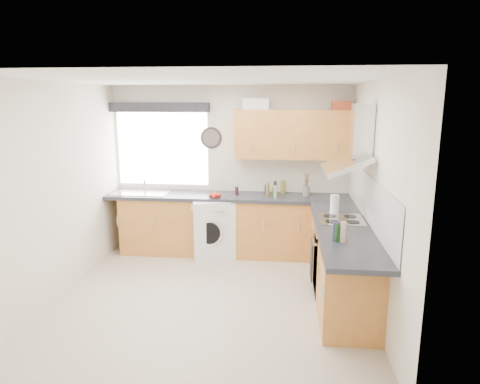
# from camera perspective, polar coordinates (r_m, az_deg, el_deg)

# --- Properties ---
(ground_plane) EXTENTS (3.60, 3.60, 0.00)m
(ground_plane) POSITION_cam_1_polar(r_m,az_deg,el_deg) (5.22, -3.83, -13.83)
(ground_plane) COLOR beige
(ceiling) EXTENTS (3.60, 3.60, 0.02)m
(ceiling) POSITION_cam_1_polar(r_m,az_deg,el_deg) (4.70, -4.27, 14.73)
(ceiling) COLOR white
(ceiling) RESTS_ON wall_back
(wall_back) EXTENTS (3.60, 0.02, 2.50)m
(wall_back) POSITION_cam_1_polar(r_m,az_deg,el_deg) (6.56, -1.30, 3.08)
(wall_back) COLOR silver
(wall_back) RESTS_ON ground_plane
(wall_front) EXTENTS (3.60, 0.02, 2.50)m
(wall_front) POSITION_cam_1_polar(r_m,az_deg,el_deg) (3.12, -9.84, -7.49)
(wall_front) COLOR silver
(wall_front) RESTS_ON ground_plane
(wall_left) EXTENTS (0.02, 3.60, 2.50)m
(wall_left) POSITION_cam_1_polar(r_m,az_deg,el_deg) (5.42, -23.14, 0.14)
(wall_left) COLOR silver
(wall_left) RESTS_ON ground_plane
(wall_right) EXTENTS (0.02, 3.60, 2.50)m
(wall_right) POSITION_cam_1_polar(r_m,az_deg,el_deg) (4.83, 17.48, -0.80)
(wall_right) COLOR silver
(wall_right) RESTS_ON ground_plane
(window) EXTENTS (1.40, 0.02, 1.10)m
(window) POSITION_cam_1_polar(r_m,az_deg,el_deg) (6.72, -10.28, 5.70)
(window) COLOR white
(window) RESTS_ON wall_back
(window_blind) EXTENTS (1.50, 0.18, 0.14)m
(window_blind) POSITION_cam_1_polar(r_m,az_deg,el_deg) (6.59, -10.71, 11.05)
(window_blind) COLOR black
(window_blind) RESTS_ON wall_back
(splashback) EXTENTS (0.01, 3.00, 0.54)m
(splashback) POSITION_cam_1_polar(r_m,az_deg,el_deg) (5.13, 16.68, -0.81)
(splashback) COLOR white
(splashback) RESTS_ON wall_right
(base_cab_back) EXTENTS (3.00, 0.58, 0.86)m
(base_cab_back) POSITION_cam_1_polar(r_m,az_deg,el_deg) (6.47, -2.47, -4.50)
(base_cab_back) COLOR #AF6D2E
(base_cab_back) RESTS_ON ground_plane
(base_cab_corner) EXTENTS (0.60, 0.60, 0.86)m
(base_cab_corner) POSITION_cam_1_polar(r_m,az_deg,el_deg) (6.43, 11.81, -4.87)
(base_cab_corner) COLOR #AF6D2E
(base_cab_corner) RESTS_ON ground_plane
(base_cab_right) EXTENTS (0.58, 2.10, 0.86)m
(base_cab_right) POSITION_cam_1_polar(r_m,az_deg,el_deg) (5.16, 13.38, -9.25)
(base_cab_right) COLOR #AF6D2E
(base_cab_right) RESTS_ON ground_plane
(worktop_back) EXTENTS (3.60, 0.62, 0.05)m
(worktop_back) POSITION_cam_1_polar(r_m,az_deg,el_deg) (6.33, -1.63, -0.61)
(worktop_back) COLOR #22242A
(worktop_back) RESTS_ON base_cab_back
(worktop_right) EXTENTS (0.62, 2.42, 0.05)m
(worktop_right) POSITION_cam_1_polar(r_m,az_deg,el_deg) (4.87, 13.74, -4.91)
(worktop_right) COLOR #22242A
(worktop_right) RESTS_ON base_cab_right
(sink) EXTENTS (0.84, 0.46, 0.10)m
(sink) POSITION_cam_1_polar(r_m,az_deg,el_deg) (6.63, -13.11, 0.22)
(sink) COLOR silver
(sink) RESTS_ON worktop_back
(oven) EXTENTS (0.56, 0.58, 0.85)m
(oven) POSITION_cam_1_polar(r_m,az_deg,el_deg) (5.30, 13.06, -8.71)
(oven) COLOR black
(oven) RESTS_ON ground_plane
(hob_plate) EXTENTS (0.52, 0.52, 0.01)m
(hob_plate) POSITION_cam_1_polar(r_m,az_deg,el_deg) (5.15, 13.33, -3.59)
(hob_plate) COLOR silver
(hob_plate) RESTS_ON worktop_right
(extractor_hood) EXTENTS (0.52, 0.78, 0.66)m
(extractor_hood) POSITION_cam_1_polar(r_m,az_deg,el_deg) (5.01, 14.95, 5.83)
(extractor_hood) COLOR silver
(extractor_hood) RESTS_ON wall_right
(upper_cabinets) EXTENTS (1.70, 0.35, 0.70)m
(upper_cabinets) POSITION_cam_1_polar(r_m,az_deg,el_deg) (6.26, 7.20, 7.63)
(upper_cabinets) COLOR #AF6D2E
(upper_cabinets) RESTS_ON wall_back
(washing_machine) EXTENTS (0.73, 0.72, 0.87)m
(washing_machine) POSITION_cam_1_polar(r_m,az_deg,el_deg) (6.38, -3.65, -4.70)
(washing_machine) COLOR white
(washing_machine) RESTS_ON ground_plane
(wall_clock) EXTENTS (0.33, 0.04, 0.33)m
(wall_clock) POSITION_cam_1_polar(r_m,az_deg,el_deg) (6.52, -3.89, 7.20)
(wall_clock) COLOR black
(wall_clock) RESTS_ON wall_back
(casserole) EXTENTS (0.39, 0.28, 0.16)m
(casserole) POSITION_cam_1_polar(r_m,az_deg,el_deg) (6.35, 2.21, 11.66)
(casserole) COLOR white
(casserole) RESTS_ON upper_cabinets
(storage_box) EXTENTS (0.27, 0.23, 0.12)m
(storage_box) POSITION_cam_1_polar(r_m,az_deg,el_deg) (6.26, 13.37, 11.16)
(storage_box) COLOR #AC3F23
(storage_box) RESTS_ON upper_cabinets
(utensil_pot) EXTENTS (0.12, 0.12, 0.14)m
(utensil_pot) POSITION_cam_1_polar(r_m,az_deg,el_deg) (6.31, 8.83, 0.10)
(utensil_pot) COLOR slate
(utensil_pot) RESTS_ON worktop_back
(kitchen_roll) EXTENTS (0.13, 0.13, 0.24)m
(kitchen_roll) POSITION_cam_1_polar(r_m,az_deg,el_deg) (5.39, 12.49, -1.62)
(kitchen_roll) COLOR white
(kitchen_roll) RESTS_ON worktop_right
(tomato_cluster) EXTENTS (0.19, 0.19, 0.07)m
(tomato_cluster) POSITION_cam_1_polar(r_m,az_deg,el_deg) (6.15, -3.36, -0.44)
(tomato_cluster) COLOR #B21B11
(tomato_cluster) RESTS_ON worktop_back
(jar_0) EXTENTS (0.07, 0.07, 0.19)m
(jar_0) POSITION_cam_1_polar(r_m,az_deg,el_deg) (6.43, 5.74, 0.64)
(jar_0) COLOR olive
(jar_0) RESTS_ON worktop_back
(jar_1) EXTENTS (0.05, 0.05, 0.13)m
(jar_1) POSITION_cam_1_polar(r_m,az_deg,el_deg) (6.44, 3.50, 0.42)
(jar_1) COLOR navy
(jar_1) RESTS_ON worktop_back
(jar_2) EXTENTS (0.05, 0.05, 0.12)m
(jar_2) POSITION_cam_1_polar(r_m,az_deg,el_deg) (6.33, -0.45, 0.15)
(jar_2) COLOR #361319
(jar_2) RESTS_ON worktop_back
(jar_3) EXTENTS (0.04, 0.04, 0.24)m
(jar_3) POSITION_cam_1_polar(r_m,az_deg,el_deg) (6.14, 4.69, 0.34)
(jar_3) COLOR black
(jar_3) RESTS_ON worktop_back
(jar_4) EXTENTS (0.07, 0.07, 0.14)m
(jar_4) POSITION_cam_1_polar(r_m,az_deg,el_deg) (6.15, 4.64, -0.12)
(jar_4) COLOR #19461F
(jar_4) RESTS_ON worktop_back
(jar_5) EXTENTS (0.05, 0.05, 0.21)m
(jar_5) POSITION_cam_1_polar(r_m,az_deg,el_deg) (6.18, 3.71, 0.27)
(jar_5) COLOR brown
(jar_5) RESTS_ON worktop_back
(jar_6) EXTENTS (0.04, 0.04, 0.18)m
(jar_6) POSITION_cam_1_polar(r_m,az_deg,el_deg) (6.12, 4.73, 0.02)
(jar_6) COLOR #A09688
(jar_6) RESTS_ON worktop_back
(jar_7) EXTENTS (0.06, 0.06, 0.14)m
(jar_7) POSITION_cam_1_polar(r_m,az_deg,el_deg) (6.28, 4.60, 0.13)
(jar_7) COLOR olive
(jar_7) RESTS_ON worktop_back
(bottle_0) EXTENTS (0.06, 0.06, 0.19)m
(bottle_0) POSITION_cam_1_polar(r_m,az_deg,el_deg) (4.37, 12.67, -5.18)
(bottle_0) COLOR #151342
(bottle_0) RESTS_ON worktop_right
(bottle_1) EXTENTS (0.05, 0.05, 0.21)m
(bottle_1) POSITION_cam_1_polar(r_m,az_deg,el_deg) (4.35, 13.58, -5.22)
(bottle_1) COLOR #B3A599
(bottle_1) RESTS_ON worktop_right
(bottle_2) EXTENTS (0.05, 0.05, 0.19)m
(bottle_2) POSITION_cam_1_polar(r_m,az_deg,el_deg) (4.35, 12.82, -5.28)
(bottle_2) COLOR #163E16
(bottle_2) RESTS_ON worktop_right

